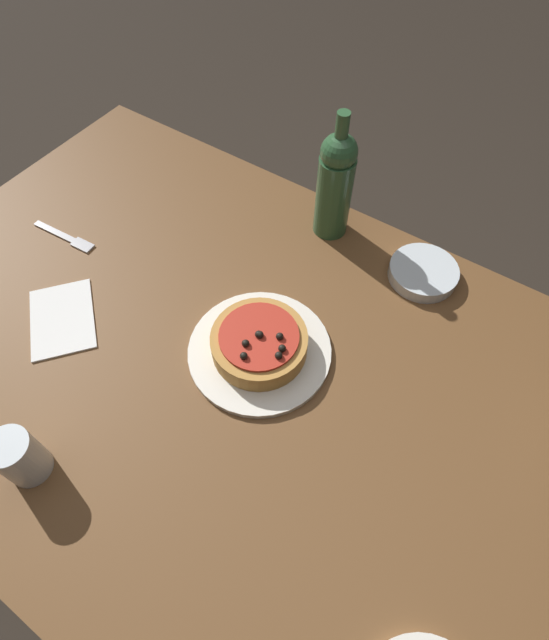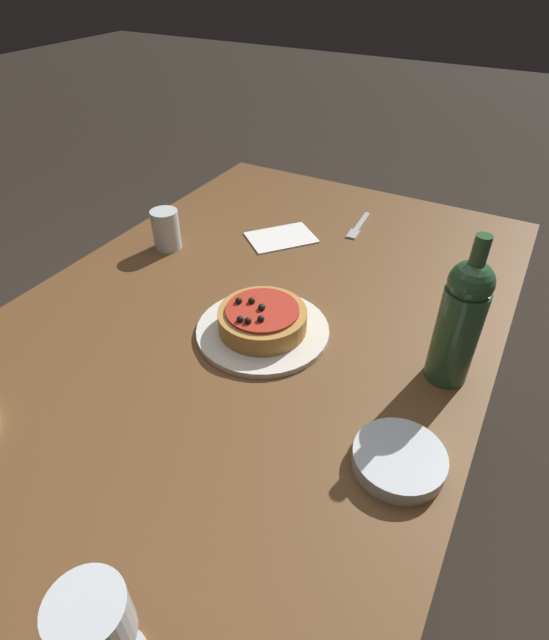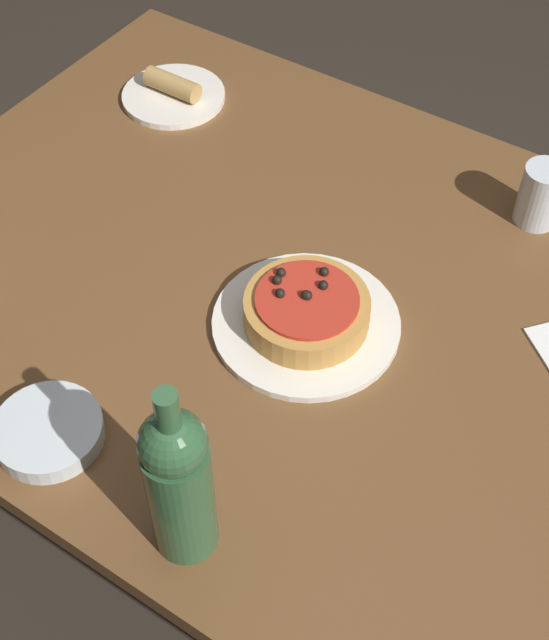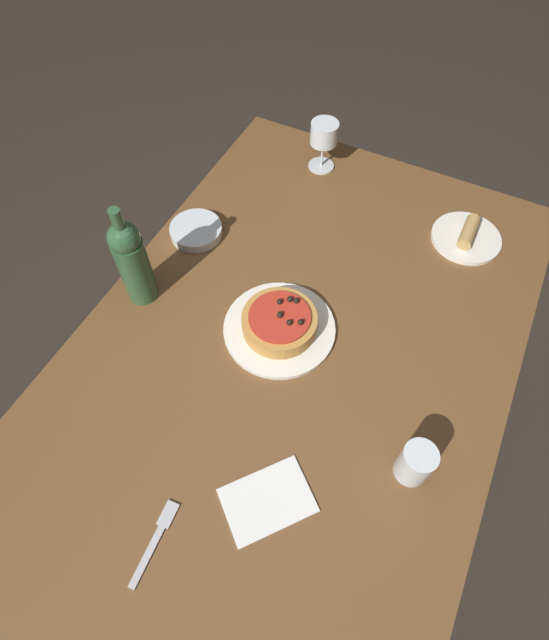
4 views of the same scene
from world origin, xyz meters
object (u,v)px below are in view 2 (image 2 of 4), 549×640
(water_cup, at_px, (166,230))
(side_bowl, at_px, (399,459))
(dinner_plate, at_px, (263,330))
(pizza, at_px, (262,319))
(wine_glass, at_px, (93,623))
(dining_table, at_px, (251,345))
(wine_bottle, at_px, (460,320))
(fork, at_px, (358,227))

(water_cup, height_order, side_bowl, water_cup)
(dinner_plate, bearing_deg, pizza, -31.56)
(wine_glass, bearing_deg, side_bowl, 154.60)
(dining_table, bearing_deg, wine_bottle, 92.88)
(pizza, bearing_deg, wine_bottle, 98.91)
(fork, bearing_deg, dining_table, -10.57)
(dining_table, xyz_separation_m, dinner_plate, (0.04, 0.05, 0.09))
(wine_bottle, bearing_deg, dinner_plate, -81.13)
(wine_bottle, height_order, water_cup, wine_bottle)
(dinner_plate, xyz_separation_m, fork, (-0.53, 0.00, -0.00))
(pizza, relative_size, wine_bottle, 0.62)
(dining_table, relative_size, water_cup, 14.84)
(wine_bottle, relative_size, water_cup, 2.85)
(wine_bottle, relative_size, side_bowl, 2.03)
(dinner_plate, height_order, pizza, pizza)
(wine_glass, height_order, water_cup, wine_glass)
(dining_table, distance_m, fork, 0.50)
(water_cup, bearing_deg, wine_glass, 34.83)
(wine_glass, relative_size, wine_bottle, 0.52)
(wine_bottle, relative_size, fork, 1.76)
(fork, bearing_deg, pizza, -4.52)
(pizza, height_order, wine_glass, wine_glass)
(dinner_plate, distance_m, pizza, 0.03)
(wine_bottle, bearing_deg, dining_table, -87.12)
(wine_glass, distance_m, wine_bottle, 0.68)
(dinner_plate, xyz_separation_m, wine_bottle, (-0.06, 0.36, 0.12))
(side_bowl, relative_size, fork, 0.87)
(dining_table, xyz_separation_m, wine_bottle, (-0.02, 0.41, 0.21))
(wine_bottle, xyz_separation_m, water_cup, (-0.13, -0.75, -0.08))
(dining_table, relative_size, wine_bottle, 5.20)
(wine_glass, bearing_deg, dinner_plate, -165.90)
(pizza, distance_m, wine_bottle, 0.37)
(side_bowl, bearing_deg, dinner_plate, -117.38)
(pizza, bearing_deg, dining_table, -124.23)
(wine_glass, relative_size, fork, 0.92)
(side_bowl, height_order, fork, side_bowl)
(dinner_plate, relative_size, wine_bottle, 0.93)
(dinner_plate, height_order, water_cup, water_cup)
(wine_bottle, bearing_deg, pizza, -81.09)
(dinner_plate, distance_m, side_bowl, 0.39)
(wine_glass, distance_m, side_bowl, 0.47)
(wine_glass, relative_size, side_bowl, 1.05)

